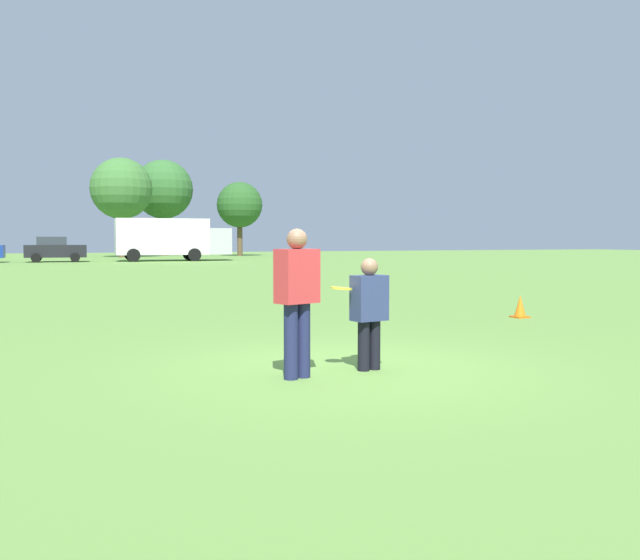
{
  "coord_description": "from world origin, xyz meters",
  "views": [
    {
      "loc": [
        -3.61,
        -8.15,
        1.66
      ],
      "look_at": [
        0.07,
        1.08,
        1.07
      ],
      "focal_mm": 38.98,
      "sensor_mm": 36.0,
      "label": 1
    }
  ],
  "objects_px": {
    "player_thrower": "(297,294)",
    "parked_car_center": "(55,249)",
    "frisbee": "(341,288)",
    "box_truck": "(171,238)",
    "traffic_cone": "(520,307)",
    "player_defender": "(369,308)"
  },
  "relations": [
    {
      "from": "player_defender",
      "to": "box_truck",
      "type": "relative_size",
      "value": 0.17
    },
    {
      "from": "player_defender",
      "to": "parked_car_center",
      "type": "bearing_deg",
      "value": 93.8
    },
    {
      "from": "player_defender",
      "to": "traffic_cone",
      "type": "distance_m",
      "value": 6.93
    },
    {
      "from": "parked_car_center",
      "to": "box_truck",
      "type": "height_order",
      "value": "box_truck"
    },
    {
      "from": "frisbee",
      "to": "traffic_cone",
      "type": "xyz_separation_m",
      "value": [
        5.92,
        4.14,
        -0.82
      ]
    },
    {
      "from": "player_thrower",
      "to": "parked_car_center",
      "type": "relative_size",
      "value": 0.42
    },
    {
      "from": "player_thrower",
      "to": "player_defender",
      "type": "relative_size",
      "value": 1.26
    },
    {
      "from": "player_thrower",
      "to": "traffic_cone",
      "type": "relative_size",
      "value": 3.72
    },
    {
      "from": "traffic_cone",
      "to": "box_truck",
      "type": "relative_size",
      "value": 0.06
    },
    {
      "from": "player_defender",
      "to": "parked_car_center",
      "type": "distance_m",
      "value": 45.84
    },
    {
      "from": "parked_car_center",
      "to": "traffic_cone",
      "type": "bearing_deg",
      "value": -78.35
    },
    {
      "from": "frisbee",
      "to": "player_defender",
      "type": "bearing_deg",
      "value": 0.96
    },
    {
      "from": "player_thrower",
      "to": "box_truck",
      "type": "distance_m",
      "value": 45.69
    },
    {
      "from": "player_thrower",
      "to": "parked_car_center",
      "type": "distance_m",
      "value": 45.94
    },
    {
      "from": "box_truck",
      "to": "player_thrower",
      "type": "bearing_deg",
      "value": -97.76
    },
    {
      "from": "traffic_cone",
      "to": "box_truck",
      "type": "height_order",
      "value": "box_truck"
    },
    {
      "from": "player_thrower",
      "to": "parked_car_center",
      "type": "bearing_deg",
      "value": 92.51
    },
    {
      "from": "parked_car_center",
      "to": "frisbee",
      "type": "bearing_deg",
      "value": -86.68
    },
    {
      "from": "frisbee",
      "to": "parked_car_center",
      "type": "relative_size",
      "value": 0.06
    },
    {
      "from": "player_thrower",
      "to": "box_truck",
      "type": "relative_size",
      "value": 0.21
    },
    {
      "from": "player_thrower",
      "to": "frisbee",
      "type": "distance_m",
      "value": 0.66
    },
    {
      "from": "frisbee",
      "to": "traffic_cone",
      "type": "bearing_deg",
      "value": 34.93
    }
  ]
}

